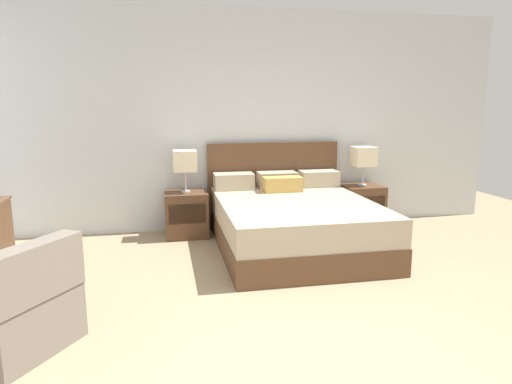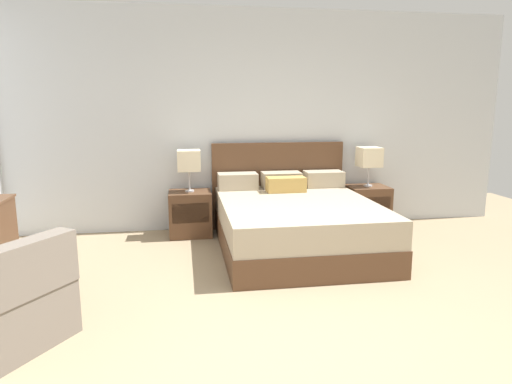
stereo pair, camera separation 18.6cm
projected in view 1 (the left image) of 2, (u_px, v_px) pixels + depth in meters
ground_plane at (320, 353)px, 3.01m from camera, size 9.65×9.65×0.00m
wall_back at (238, 121)px, 5.87m from camera, size 7.11×0.06×2.79m
bed at (293, 221)px, 5.15m from camera, size 1.74×2.09×1.12m
nightstand_left at (186, 214)px, 5.63m from camera, size 0.52×0.45×0.55m
nightstand_right at (361, 206)px, 6.09m from camera, size 0.52×0.45×0.55m
table_lamp_left at (185, 161)px, 5.51m from camera, size 0.28×0.28×0.51m
table_lamp_right at (364, 157)px, 5.97m from camera, size 0.28×0.28×0.51m
armchair_by_window at (13, 309)px, 3.00m from camera, size 0.95×0.95×0.76m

